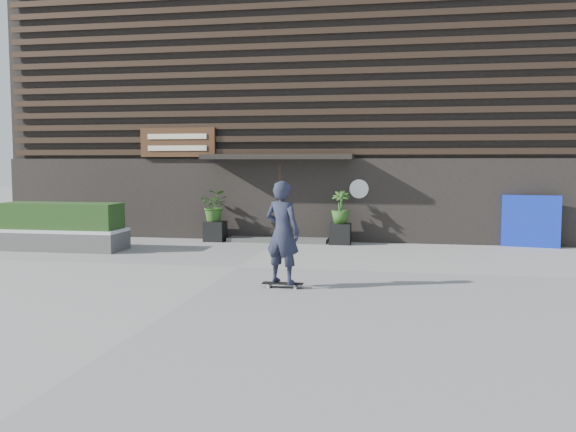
% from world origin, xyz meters
% --- Properties ---
extents(ground, '(80.00, 80.00, 0.00)m').
position_xyz_m(ground, '(0.00, 0.00, 0.00)').
color(ground, gray).
rests_on(ground, ground).
extents(entrance_step, '(3.00, 0.80, 0.12)m').
position_xyz_m(entrance_step, '(0.00, 4.60, 0.06)').
color(entrance_step, '#494947').
rests_on(entrance_step, ground).
extents(planter_pot_left, '(0.60, 0.60, 0.60)m').
position_xyz_m(planter_pot_left, '(-1.90, 4.40, 0.30)').
color(planter_pot_left, black).
rests_on(planter_pot_left, ground).
extents(bamboo_left, '(0.86, 0.75, 0.96)m').
position_xyz_m(bamboo_left, '(-1.90, 4.40, 1.08)').
color(bamboo_left, '#2D591E').
rests_on(bamboo_left, planter_pot_left).
extents(planter_pot_right, '(0.60, 0.60, 0.60)m').
position_xyz_m(planter_pot_right, '(1.90, 4.40, 0.30)').
color(planter_pot_right, black).
rests_on(planter_pot_right, ground).
extents(bamboo_right, '(0.54, 0.54, 0.96)m').
position_xyz_m(bamboo_right, '(1.90, 4.40, 1.08)').
color(bamboo_right, '#2D591E').
rests_on(bamboo_right, planter_pot_right).
extents(raised_bed, '(3.50, 1.20, 0.50)m').
position_xyz_m(raised_bed, '(-5.52, 1.91, 0.25)').
color(raised_bed, '#4C4C49').
rests_on(raised_bed, ground).
extents(snow_layer, '(3.50, 1.20, 0.08)m').
position_xyz_m(snow_layer, '(-5.52, 1.91, 0.54)').
color(snow_layer, silver).
rests_on(snow_layer, raised_bed).
extents(hedge, '(3.30, 1.00, 0.70)m').
position_xyz_m(hedge, '(-5.52, 1.91, 0.93)').
color(hedge, '#1E3D16').
rests_on(hedge, snow_layer).
extents(blue_tarp, '(1.56, 0.41, 1.47)m').
position_xyz_m(blue_tarp, '(7.23, 4.70, 0.73)').
color(blue_tarp, '#0C21A7').
rests_on(blue_tarp, ground).
extents(building, '(18.00, 11.00, 8.00)m').
position_xyz_m(building, '(-0.00, 9.96, 3.99)').
color(building, black).
rests_on(building, ground).
extents(skateboarder, '(0.83, 0.69, 2.04)m').
position_xyz_m(skateboarder, '(1.43, -2.08, 1.06)').
color(skateboarder, black).
rests_on(skateboarder, ground).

